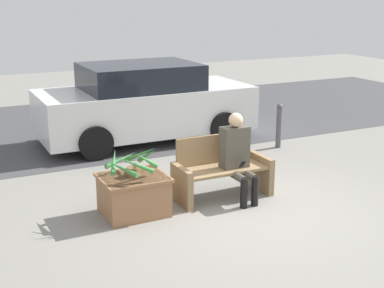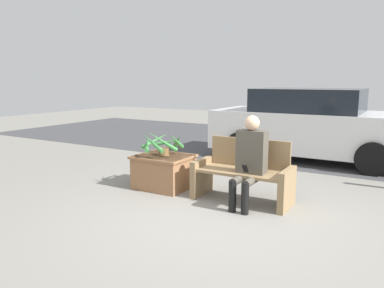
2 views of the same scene
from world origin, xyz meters
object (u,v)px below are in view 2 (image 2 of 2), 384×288
(potted_plant, at_px, (163,143))
(bench, at_px, (243,174))
(planter_box, at_px, (164,170))
(person_seated, at_px, (250,157))
(parked_car, at_px, (311,125))

(potted_plant, bearing_deg, bench, 2.28)
(planter_box, xyz_separation_m, potted_plant, (-0.01, -0.00, 0.45))
(planter_box, height_order, potted_plant, potted_plant)
(person_seated, bearing_deg, parked_car, 90.13)
(bench, relative_size, potted_plant, 1.88)
(bench, distance_m, planter_box, 1.39)
(person_seated, xyz_separation_m, parked_car, (-0.01, 3.64, 0.07))
(person_seated, bearing_deg, planter_box, 175.30)
(bench, relative_size, planter_box, 1.60)
(person_seated, height_order, parked_car, parked_car)
(potted_plant, bearing_deg, person_seated, -4.54)
(planter_box, bearing_deg, person_seated, -4.70)
(parked_car, bearing_deg, planter_box, -113.65)
(person_seated, bearing_deg, potted_plant, 175.46)
(person_seated, relative_size, parked_car, 0.30)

